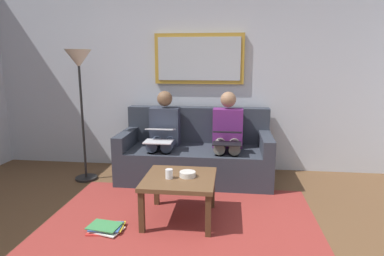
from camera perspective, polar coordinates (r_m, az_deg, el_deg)
wall_rear at (r=4.69m, az=1.33°, el=8.80°), size 6.00×0.12×2.60m
area_rug at (r=3.32m, az=-1.82°, el=-15.73°), size 2.60×1.80×0.01m
couch at (r=4.38m, az=0.65°, el=-4.53°), size 1.93×0.90×0.90m
framed_mirror at (r=4.59m, az=1.23°, el=11.86°), size 1.22×0.05×0.68m
coffee_table at (r=3.22m, az=-2.15°, el=-9.43°), size 0.68×0.68×0.43m
cup at (r=3.15m, az=-3.98°, el=-7.90°), size 0.07×0.07×0.09m
bowl at (r=3.20m, az=-0.78°, el=-7.97°), size 0.15×0.15×0.05m
person_left at (r=4.22m, az=6.15°, el=-1.07°), size 0.38×0.58×1.14m
laptop_black at (r=3.97m, az=6.10°, el=-1.59°), size 0.34×0.34×0.15m
person_right at (r=4.30m, az=-4.91°, el=-0.79°), size 0.38×0.58×1.14m
laptop_silver at (r=4.07m, az=-5.60°, el=-1.14°), size 0.34×0.38×0.16m
magazine_stack at (r=3.24m, az=-14.66°, el=-16.31°), size 0.34×0.28×0.05m
standing_lamp at (r=4.34m, az=-18.87°, el=8.91°), size 0.32×0.32×1.66m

